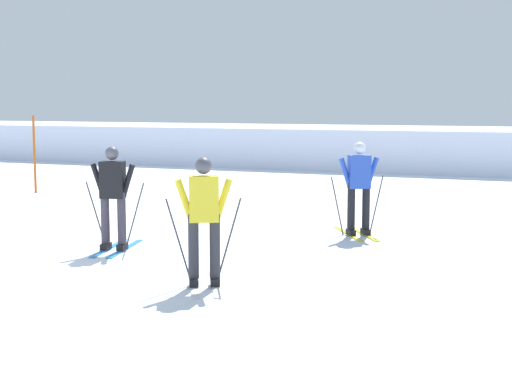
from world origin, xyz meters
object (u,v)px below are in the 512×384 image
Objects in this scene: skier_blue at (359,186)px; skier_black at (113,195)px; trail_marker_pole at (34,154)px; skier_yellow at (204,218)px.

skier_black is at bearing -139.01° from skier_blue.
skier_blue is 10.19m from trail_marker_pole.
trail_marker_pole is (-9.70, 3.11, 0.12)m from skier_blue.
trail_marker_pole is (-6.37, 6.01, 0.12)m from skier_black.
skier_black and skier_blue have the same top height.
skier_blue is at bearing 78.82° from skier_yellow.
trail_marker_pole is (-8.81, 7.63, 0.12)m from skier_yellow.
skier_yellow is at bearing -101.18° from skier_blue.
skier_blue is at bearing 40.99° from skier_black.
skier_black is at bearing -43.36° from trail_marker_pole.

